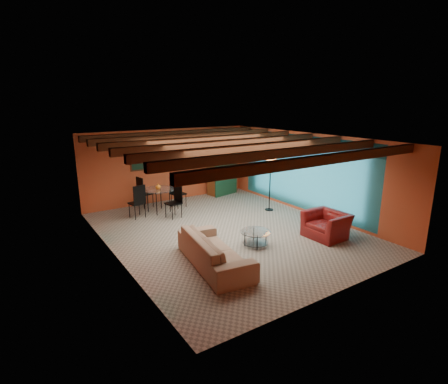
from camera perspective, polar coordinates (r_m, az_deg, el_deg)
room at (r=9.83m, az=0.29°, el=6.73°), size 6.52×8.01×2.71m
sofa at (r=8.22m, az=-1.57°, el=-9.44°), size 1.33×2.62×0.73m
armchair at (r=10.21m, az=16.30°, el=-5.16°), size 1.00×1.13×0.72m
coffee_table at (r=9.35m, az=5.13°, el=-7.50°), size 0.99×0.99×0.41m
dining_table at (r=12.12m, az=-10.59°, el=-0.66°), size 2.53×2.53×1.12m
armoire at (r=14.21m, az=-0.31°, el=3.77°), size 1.26×0.81×2.05m
floor_lamp at (r=12.14m, az=7.47°, el=1.18°), size 0.43×0.43×1.82m
ceiling_fan at (r=9.74m, az=0.65°, el=6.64°), size 1.50×1.50×0.44m
painting at (r=12.95m, az=-12.60°, el=5.14°), size 1.05×0.03×0.65m
potted_plant at (r=14.02m, az=-0.32°, el=8.79°), size 0.46×0.41×0.45m
vase at (r=11.97m, az=-10.74°, el=2.37°), size 0.23×0.23×0.19m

